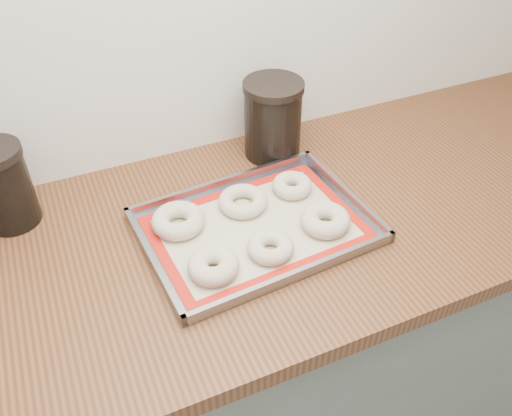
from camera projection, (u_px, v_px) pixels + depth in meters
name	position (u px, v px, depth m)	size (l,w,h in m)	color
cabinet	(167.00, 388.00, 1.37)	(3.00, 0.65, 0.86)	slate
countertop	(143.00, 264.00, 1.08)	(3.06, 0.68, 0.04)	brown
baking_tray	(256.00, 227.00, 1.12)	(0.48, 0.36, 0.03)	gray
baking_mat	(256.00, 228.00, 1.13)	(0.44, 0.32, 0.00)	#C6B793
bagel_front_left	(213.00, 266.00, 1.02)	(0.10, 0.10, 0.04)	beige
bagel_front_mid	(271.00, 247.00, 1.06)	(0.09, 0.09, 0.03)	beige
bagel_front_right	(325.00, 220.00, 1.12)	(0.10, 0.10, 0.04)	beige
bagel_back_left	(178.00, 221.00, 1.12)	(0.11, 0.11, 0.04)	beige
bagel_back_mid	(243.00, 201.00, 1.17)	(0.11, 0.11, 0.03)	beige
bagel_back_right	(292.00, 185.00, 1.21)	(0.09, 0.09, 0.03)	beige
canister_mid	(3.00, 186.00, 1.09)	(0.12, 0.12, 0.18)	black
canister_right	(273.00, 119.00, 1.28)	(0.14, 0.14, 0.19)	black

